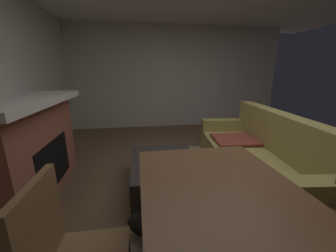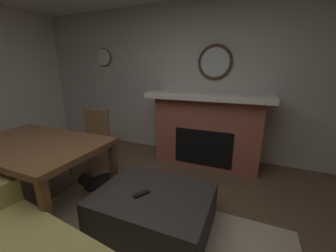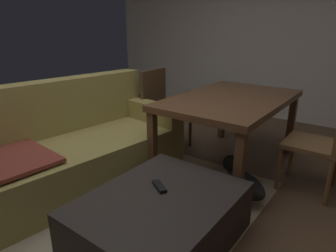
{
  "view_description": "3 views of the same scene",
  "coord_description": "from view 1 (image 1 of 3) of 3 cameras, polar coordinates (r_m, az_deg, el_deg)",
  "views": [
    {
      "loc": [
        2.06,
        -0.98,
        1.43
      ],
      "look_at": [
        0.32,
        -0.71,
        0.95
      ],
      "focal_mm": 21.16,
      "sensor_mm": 36.0,
      "label": 1
    },
    {
      "loc": [
        -0.99,
        0.83,
        1.49
      ],
      "look_at": [
        -0.28,
        -0.86,
        0.98
      ],
      "focal_mm": 21.63,
      "sensor_mm": 36.0,
      "label": 2
    },
    {
      "loc": [
        -1.5,
        -1.7,
        1.41
      ],
      "look_at": [
        -0.04,
        -0.61,
        0.79
      ],
      "focal_mm": 31.51,
      "sensor_mm": 36.0,
      "label": 3
    }
  ],
  "objects": [
    {
      "name": "floor",
      "position": [
        2.69,
        14.68,
        -17.43
      ],
      "size": [
        7.79,
        7.79,
        0.0
      ],
      "primitive_type": "plane",
      "color": "brown"
    },
    {
      "name": "wall_left",
      "position": [
        5.39,
        1.6,
        13.74
      ],
      "size": [
        0.12,
        5.76,
        2.59
      ],
      "primitive_type": "cube",
      "color": "beige",
      "rests_on": "ground"
    },
    {
      "name": "area_rug",
      "position": [
        2.81,
        11.09,
        -15.48
      ],
      "size": [
        2.6,
        2.0,
        0.01
      ],
      "primitive_type": "cube",
      "color": "tan",
      "rests_on": "ground"
    },
    {
      "name": "tv_remote",
      "position": [
        2.45,
        0.97,
        -10.27
      ],
      "size": [
        0.12,
        0.16,
        0.02
      ],
      "primitive_type": "cube",
      "rotation": [
        0.0,
        0.0,
        -0.53
      ],
      "color": "black",
      "rests_on": "ottoman_coffee_table"
    },
    {
      "name": "fireplace",
      "position": [
        2.88,
        -35.85,
        -4.8
      ],
      "size": [
        1.84,
        0.76,
        1.16
      ],
      "color": "#9E5642",
      "rests_on": "ground"
    },
    {
      "name": "ottoman_coffee_table",
      "position": [
        2.6,
        -0.99,
        -13.44
      ],
      "size": [
        1.08,
        0.84,
        0.36
      ],
      "primitive_type": "cube",
      "color": "#2D2826",
      "rests_on": "ground"
    },
    {
      "name": "small_dog",
      "position": [
        1.89,
        -4.1,
        -26.7
      ],
      "size": [
        0.38,
        0.49,
        0.28
      ],
      "color": "black",
      "rests_on": "ground"
    },
    {
      "name": "dining_table",
      "position": [
        1.27,
        17.05,
        -22.53
      ],
      "size": [
        1.55,
        0.98,
        0.74
      ],
      "color": "brown",
      "rests_on": "ground"
    },
    {
      "name": "dining_chair_south",
      "position": [
        1.33,
        -27.15,
        -29.63
      ],
      "size": [
        0.44,
        0.44,
        0.93
      ],
      "color": "brown",
      "rests_on": "ground"
    },
    {
      "name": "couch",
      "position": [
        2.89,
        24.1,
        -8.69
      ],
      "size": [
        2.33,
        1.15,
        0.93
      ],
      "color": "#9E8E4C",
      "rests_on": "ground"
    }
  ]
}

